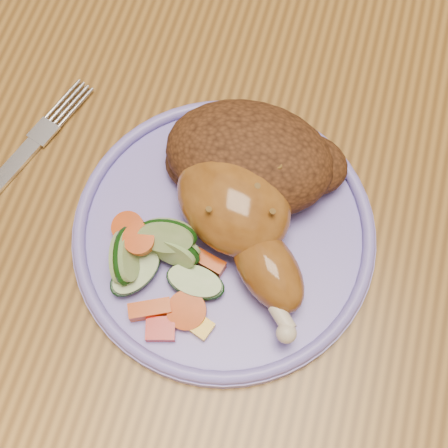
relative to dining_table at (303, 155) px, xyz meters
name	(u,v)px	position (x,y,z in m)	size (l,w,h in m)	color
ground	(264,314)	(0.00, 0.00, -0.67)	(4.00, 4.00, 0.00)	brown
dining_table	(303,155)	(0.00, 0.00, 0.00)	(0.90, 1.40, 0.75)	brown
plate	(224,234)	(-0.04, -0.14, 0.09)	(0.24, 0.24, 0.01)	#7C6FD6
plate_rim	(224,229)	(-0.04, -0.14, 0.10)	(0.24, 0.24, 0.01)	#7C6FD6
chicken_leg	(242,216)	(-0.03, -0.13, 0.12)	(0.14, 0.16, 0.05)	brown
rice_pilaf	(253,159)	(-0.04, -0.08, 0.12)	(0.14, 0.10, 0.06)	#4B2812
vegetable_pile	(160,263)	(-0.08, -0.18, 0.11)	(0.10, 0.10, 0.05)	#A50A05
fork	(9,170)	(-0.23, -0.13, 0.09)	(0.07, 0.16, 0.00)	silver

